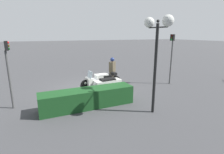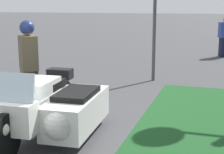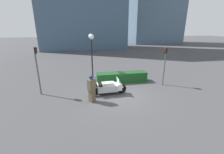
{
  "view_description": "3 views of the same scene",
  "coord_description": "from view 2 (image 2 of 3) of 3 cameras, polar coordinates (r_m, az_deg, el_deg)",
  "views": [
    {
      "loc": [
        2.95,
        9.95,
        3.29
      ],
      "look_at": [
        -1.16,
        1.03,
        0.86
      ],
      "focal_mm": 28.0,
      "sensor_mm": 36.0,
      "label": 1
    },
    {
      "loc": [
        3.79,
        2.94,
        2.05
      ],
      "look_at": [
        -1.65,
        1.21,
        0.84
      ],
      "focal_mm": 55.0,
      "sensor_mm": 36.0,
      "label": 2
    },
    {
      "loc": [
        -2.26,
        -9.17,
        4.39
      ],
      "look_at": [
        -0.38,
        0.82,
        1.1
      ],
      "focal_mm": 24.0,
      "sensor_mm": 36.0,
      "label": 3
    }
  ],
  "objects": [
    {
      "name": "pedestrian_bystander",
      "position": [
        14.44,
        18.18,
        6.35
      ],
      "size": [
        0.44,
        0.52,
        1.58
      ],
      "rotation": [
        0.0,
        0.0,
        0.45
      ],
      "color": "#191E38",
      "rests_on": "ground"
    },
    {
      "name": "officer_rider",
      "position": [
        6.78,
        -13.67,
        2.13
      ],
      "size": [
        0.55,
        0.54,
        1.77
      ],
      "rotation": [
        0.0,
        0.0,
        2.29
      ],
      "color": "brown",
      "rests_on": "ground"
    },
    {
      "name": "traffic_light_far",
      "position": [
        9.28,
        7.17,
        12.52
      ],
      "size": [
        0.22,
        0.28,
        3.27
      ],
      "rotation": [
        0.0,
        0.0,
        0.2
      ],
      "color": "#4C4C4C",
      "rests_on": "ground"
    },
    {
      "name": "police_motorcycle",
      "position": [
        5.37,
        -9.3,
        -5.23
      ],
      "size": [
        2.68,
        1.21,
        1.17
      ],
      "rotation": [
        0.0,
        0.0,
        0.06
      ],
      "color": "black",
      "rests_on": "ground"
    }
  ]
}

